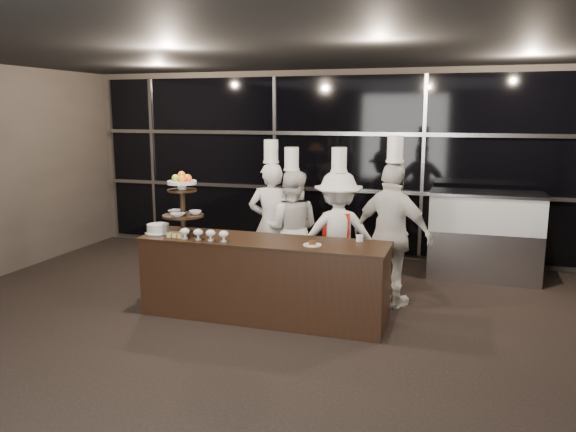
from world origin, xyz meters
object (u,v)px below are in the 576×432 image
(layer_cake, at_px, (158,229))
(chef_b, at_px, (292,228))
(chef_d, at_px, (392,234))
(display_case, at_px, (485,231))
(display_stand, at_px, (182,199))
(chef_a, at_px, (271,222))
(buffet_counter, at_px, (263,278))
(chef_c, at_px, (338,234))

(layer_cake, xyz_separation_m, chef_b, (1.26, 1.29, -0.16))
(chef_d, bearing_deg, display_case, 54.87)
(display_stand, relative_size, chef_b, 0.39)
(chef_a, bearing_deg, display_case, 23.01)
(buffet_counter, xyz_separation_m, chef_b, (-0.05, 1.24, 0.34))
(display_stand, height_order, chef_a, chef_a)
(display_case, distance_m, chef_d, 1.93)
(chef_b, relative_size, chef_c, 0.99)
(layer_cake, height_order, chef_c, chef_c)
(chef_c, relative_size, chef_d, 0.93)
(display_stand, bearing_deg, layer_cake, -170.86)
(layer_cake, bearing_deg, display_case, 33.12)
(chef_c, bearing_deg, chef_a, 167.57)
(display_stand, height_order, chef_d, chef_d)
(chef_b, distance_m, chef_d, 1.45)
(buffet_counter, height_order, chef_c, chef_c)
(chef_b, distance_m, chef_c, 0.72)
(buffet_counter, height_order, chef_a, chef_a)
(buffet_counter, bearing_deg, chef_d, 31.85)
(chef_c, xyz_separation_m, chef_d, (0.70, -0.18, 0.08))
(layer_cake, xyz_separation_m, chef_c, (1.95, 1.06, -0.16))
(chef_a, height_order, chef_b, chef_a)
(chef_a, bearing_deg, display_stand, -118.83)
(display_stand, distance_m, layer_cake, 0.48)
(chef_c, bearing_deg, display_case, 37.59)
(display_stand, distance_m, chef_a, 1.47)
(chef_a, xyz_separation_m, chef_d, (1.67, -0.39, 0.03))
(buffet_counter, xyz_separation_m, chef_c, (0.64, 1.01, 0.35))
(layer_cake, distance_m, display_case, 4.49)
(chef_b, xyz_separation_m, chef_d, (1.39, -0.40, 0.09))
(layer_cake, relative_size, chef_b, 0.16)
(layer_cake, relative_size, chef_c, 0.16)
(buffet_counter, height_order, chef_d, chef_d)
(display_case, bearing_deg, chef_d, -125.13)
(buffet_counter, relative_size, chef_c, 1.49)
(buffet_counter, distance_m, chef_d, 1.64)
(chef_b, bearing_deg, chef_a, -177.09)
(buffet_counter, relative_size, chef_b, 1.50)
(layer_cake, xyz_separation_m, chef_a, (0.98, 1.27, -0.10))
(display_case, xyz_separation_m, chef_b, (-2.49, -1.16, 0.12))
(buffet_counter, relative_size, display_case, 1.85)
(buffet_counter, distance_m, layer_cake, 1.41)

